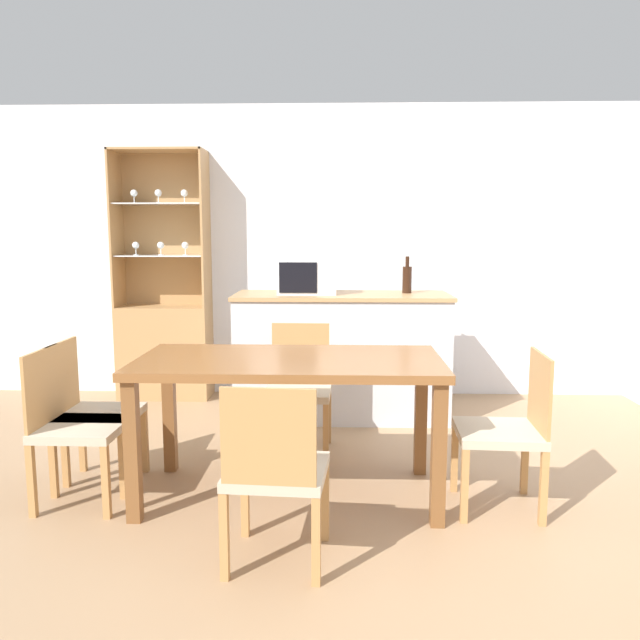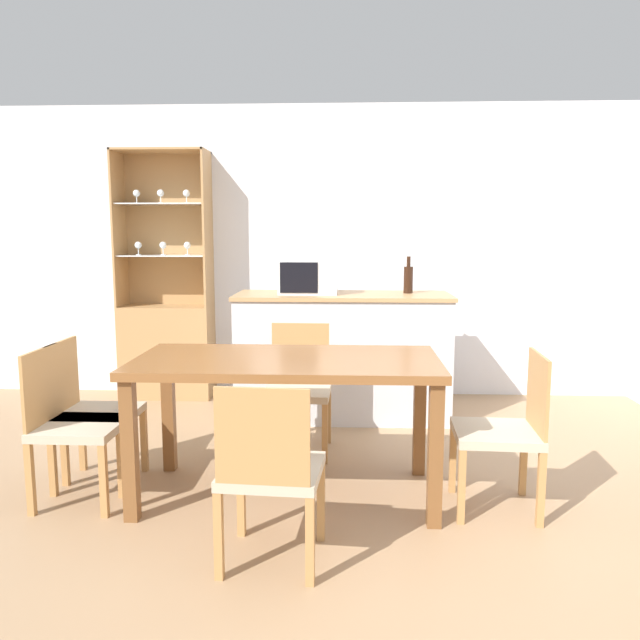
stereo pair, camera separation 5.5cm
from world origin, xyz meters
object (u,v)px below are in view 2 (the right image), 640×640
at_px(dining_chair_side_left_near, 73,425).
at_px(dining_chair_side_right_near, 505,431).
at_px(dining_chair_head_near, 270,471).
at_px(dining_chair_head_far, 298,388).
at_px(display_cabinet, 167,329).
at_px(microwave, 308,276).
at_px(wine_bottle, 408,279).
at_px(dining_chair_side_left_far, 91,412).
at_px(dining_table, 287,375).

relative_size(dining_chair_side_left_near, dining_chair_side_right_near, 1.00).
height_order(dining_chair_head_near, dining_chair_head_far, same).
distance_m(display_cabinet, dining_chair_head_near, 3.08).
xyz_separation_m(dining_chair_head_near, dining_chair_side_right_near, (1.15, 0.61, 0.00)).
relative_size(display_cabinet, microwave, 4.77).
relative_size(display_cabinet, dining_chair_head_near, 2.56).
relative_size(display_cabinet, dining_chair_side_right_near, 2.56).
bearing_deg(dining_chair_head_far, dining_chair_side_right_near, 144.91).
bearing_deg(wine_bottle, display_cabinet, 167.22).
xyz_separation_m(dining_chair_side_left_far, dining_chair_side_right_near, (2.30, -0.24, 0.00)).
height_order(dining_table, dining_chair_head_near, dining_chair_head_near).
bearing_deg(dining_chair_side_right_near, dining_chair_head_far, 56.32).
distance_m(display_cabinet, wine_bottle, 2.18).
distance_m(dining_chair_side_left_far, dining_chair_head_far, 1.30).
height_order(dining_table, dining_chair_head_far, dining_chair_head_far).
bearing_deg(dining_chair_head_near, dining_chair_side_left_near, 156.22).
distance_m(dining_chair_side_left_near, wine_bottle, 2.69).
bearing_deg(dining_chair_side_right_near, microwave, 37.10).
relative_size(dining_chair_head_near, dining_chair_side_right_near, 1.00).
distance_m(dining_chair_head_far, wine_bottle, 1.36).
bearing_deg(dining_chair_side_left_near, wine_bottle, 132.16).
xyz_separation_m(dining_chair_head_far, dining_chair_side_right_near, (1.15, -0.85, 0.00)).
distance_m(display_cabinet, dining_table, 2.43).
bearing_deg(dining_chair_head_near, microwave, 93.68).
bearing_deg(dining_table, wine_bottle, 63.52).
bearing_deg(microwave, wine_bottle, 4.64).
height_order(dining_chair_side_left_far, dining_chair_side_left_near, same).
height_order(dining_chair_side_left_far, dining_chair_head_near, same).
relative_size(dining_table, dining_chair_side_right_near, 1.96).
height_order(display_cabinet, dining_table, display_cabinet).
height_order(dining_table, microwave, microwave).
relative_size(dining_chair_head_near, dining_chair_head_far, 1.00).
distance_m(dining_chair_head_near, dining_chair_head_far, 1.46).
relative_size(display_cabinet, dining_chair_head_far, 2.56).
bearing_deg(dining_table, display_cabinet, 121.41).
relative_size(display_cabinet, dining_chair_side_left_near, 2.56).
bearing_deg(dining_chair_head_near, display_cabinet, 118.49).
height_order(dining_table, wine_bottle, wine_bottle).
distance_m(dining_table, dining_chair_side_right_near, 1.18).
relative_size(dining_chair_side_left_near, dining_chair_head_near, 1.00).
bearing_deg(dining_table, dining_chair_side_right_near, -6.11).
distance_m(microwave, wine_bottle, 0.78).
bearing_deg(dining_chair_side_left_near, dining_table, 96.60).
xyz_separation_m(display_cabinet, dining_chair_side_left_far, (0.12, -1.96, -0.18)).
xyz_separation_m(dining_table, dining_chair_side_left_far, (-1.15, 0.12, -0.26)).
height_order(display_cabinet, microwave, display_cabinet).
relative_size(dining_table, dining_chair_head_far, 1.96).
relative_size(dining_chair_side_left_far, microwave, 1.86).
relative_size(dining_table, dining_chair_side_left_near, 1.96).
bearing_deg(dining_table, dining_chair_side_left_near, -174.03).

